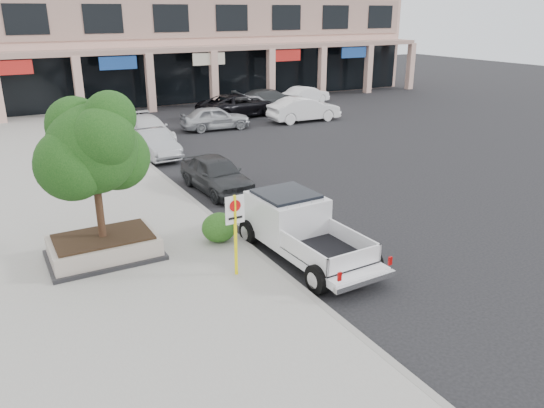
{
  "coord_description": "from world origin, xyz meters",
  "views": [
    {
      "loc": [
        -8.19,
        -11.48,
        7.0
      ],
      "look_at": [
        -1.02,
        1.5,
        1.59
      ],
      "focal_mm": 35.0,
      "sensor_mm": 36.0,
      "label": 1
    }
  ],
  "objects": [
    {
      "name": "lot_car_b",
      "position": [
        10.88,
        18.58,
        0.81
      ],
      "size": [
        4.96,
        1.89,
        1.61
      ],
      "primitive_type": "imported",
      "rotation": [
        0.0,
        0.0,
        1.53
      ],
      "color": "white",
      "rests_on": "ground"
    },
    {
      "name": "ground",
      "position": [
        0.0,
        0.0,
        0.0
      ],
      "size": [
        120.0,
        120.0,
        0.0
      ],
      "primitive_type": "plane",
      "color": "black",
      "rests_on": "ground"
    },
    {
      "name": "planter",
      "position": [
        -5.65,
        3.33,
        0.48
      ],
      "size": [
        3.2,
        2.2,
        0.68
      ],
      "color": "black",
      "rests_on": "sidewalk"
    },
    {
      "name": "lot_car_e",
      "position": [
        9.14,
        22.57,
        0.73
      ],
      "size": [
        4.61,
        3.05,
        1.46
      ],
      "primitive_type": "imported",
      "rotation": [
        0.0,
        0.0,
        1.23
      ],
      "color": "#B0B2B8",
      "rests_on": "ground"
    },
    {
      "name": "curb",
      "position": [
        -1.55,
        6.0,
        0.07
      ],
      "size": [
        0.2,
        52.0,
        0.15
      ],
      "primitive_type": "cube",
      "color": "gray",
      "rests_on": "ground"
    },
    {
      "name": "curb_car_a",
      "position": [
        -0.13,
        7.8,
        0.73
      ],
      "size": [
        1.96,
        4.39,
        1.47
      ],
      "primitive_type": "imported",
      "rotation": [
        0.0,
        0.0,
        0.05
      ],
      "color": "#292B2E",
      "rests_on": "ground"
    },
    {
      "name": "strip_mall",
      "position": [
        8.0,
        33.93,
        4.75
      ],
      "size": [
        40.55,
        12.43,
        9.5
      ],
      "color": "#CD9E90",
      "rests_on": "ground"
    },
    {
      "name": "lot_car_d",
      "position": [
        7.63,
        22.07,
        0.81
      ],
      "size": [
        6.26,
        3.82,
        1.62
      ],
      "primitive_type": "imported",
      "rotation": [
        0.0,
        0.0,
        1.78
      ],
      "color": "black",
      "rests_on": "ground"
    },
    {
      "name": "planter_tree",
      "position": [
        -5.52,
        3.49,
        3.41
      ],
      "size": [
        2.9,
        2.55,
        4.0
      ],
      "color": "black",
      "rests_on": "planter"
    },
    {
      "name": "curb_car_c",
      "position": [
        -0.08,
        17.69,
        0.72
      ],
      "size": [
        2.13,
        4.99,
        1.43
      ],
      "primitive_type": "imported",
      "rotation": [
        0.0,
        0.0,
        0.02
      ],
      "color": "silver",
      "rests_on": "ground"
    },
    {
      "name": "lot_car_a",
      "position": [
        4.6,
        18.99,
        0.73
      ],
      "size": [
        4.45,
        2.13,
        1.47
      ],
      "primitive_type": "imported",
      "rotation": [
        0.0,
        0.0,
        1.48
      ],
      "color": "#B0B3B8",
      "rests_on": "ground"
    },
    {
      "name": "pickup_truck",
      "position": [
        -0.35,
        0.68,
        0.9
      ],
      "size": [
        2.35,
        5.78,
        1.79
      ],
      "primitive_type": null,
      "rotation": [
        0.0,
        0.0,
        0.04
      ],
      "color": "white",
      "rests_on": "ground"
    },
    {
      "name": "sidewalk",
      "position": [
        -5.5,
        6.0,
        0.07
      ],
      "size": [
        8.0,
        52.0,
        0.15
      ],
      "primitive_type": "cube",
      "color": "gray",
      "rests_on": "ground"
    },
    {
      "name": "no_parking_sign",
      "position": [
        -2.71,
        0.47,
        1.63
      ],
      "size": [
        0.55,
        0.09,
        2.3
      ],
      "color": "#FFEC0D",
      "rests_on": "sidewalk"
    },
    {
      "name": "lot_car_f",
      "position": [
        14.77,
        24.47,
        0.7
      ],
      "size": [
        4.46,
        2.56,
        1.39
      ],
      "primitive_type": "imported",
      "rotation": [
        0.0,
        0.0,
        1.84
      ],
      "color": "white",
      "rests_on": "ground"
    },
    {
      "name": "lot_car_c",
      "position": [
        10.75,
        22.89,
        0.81
      ],
      "size": [
        5.77,
        2.85,
        1.61
      ],
      "primitive_type": "imported",
      "rotation": [
        0.0,
        0.0,
        1.46
      ],
      "color": "#323638",
      "rests_on": "ground"
    },
    {
      "name": "curb_car_d",
      "position": [
        -0.45,
        23.3,
        0.78
      ],
      "size": [
        2.89,
        5.77,
        1.57
      ],
      "primitive_type": "imported",
      "rotation": [
        0.0,
        0.0,
        -0.05
      ],
      "color": "black",
      "rests_on": "ground"
    },
    {
      "name": "curb_car_b",
      "position": [
        -0.72,
        14.34,
        0.69
      ],
      "size": [
        1.7,
        4.28,
        1.39
      ],
      "primitive_type": "imported",
      "rotation": [
        0.0,
        0.0,
        0.06
      ],
      "color": "#97999E",
      "rests_on": "ground"
    },
    {
      "name": "hedge",
      "position": [
        -2.23,
        2.75,
        0.62
      ],
      "size": [
        1.1,
        0.99,
        0.93
      ],
      "primitive_type": "ellipsoid",
      "color": "#204313",
      "rests_on": "sidewalk"
    }
  ]
}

